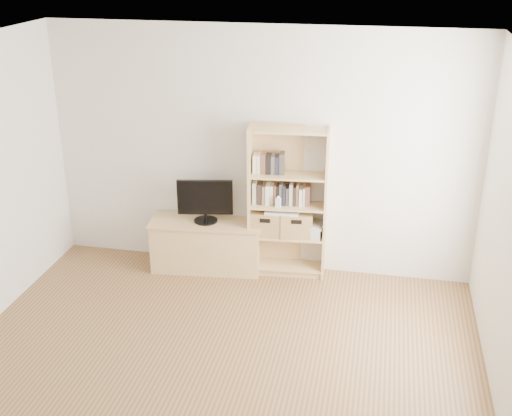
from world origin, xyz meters
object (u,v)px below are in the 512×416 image
(baby_monitor, at_px, (278,203))
(bookshelf, at_px, (287,203))
(basket_left, at_px, (267,222))
(basket_right, at_px, (296,223))
(television, at_px, (205,201))
(laptop, at_px, (282,210))
(tv_stand, at_px, (207,246))

(baby_monitor, bearing_deg, bookshelf, 57.56)
(basket_left, distance_m, basket_right, 0.32)
(television, relative_size, basket_right, 1.79)
(baby_monitor, distance_m, laptop, 0.14)
(television, relative_size, laptop, 1.68)
(basket_left, height_order, basket_right, basket_right)
(television, distance_m, basket_left, 0.69)
(bookshelf, height_order, laptop, bookshelf)
(basket_left, xyz_separation_m, laptop, (0.17, -0.00, 0.15))
(basket_right, bearing_deg, bookshelf, 174.47)
(television, height_order, laptop, television)
(laptop, bearing_deg, basket_right, 6.93)
(basket_right, bearing_deg, tv_stand, 176.90)
(tv_stand, xyz_separation_m, basket_right, (0.97, 0.08, 0.32))
(television, distance_m, baby_monitor, 0.79)
(bookshelf, relative_size, laptop, 4.65)
(bookshelf, bearing_deg, basket_left, -178.81)
(television, xyz_separation_m, baby_monitor, (0.79, -0.02, 0.06))
(tv_stand, bearing_deg, laptop, -2.16)
(basket_right, xyz_separation_m, laptop, (-0.15, -0.03, 0.14))
(baby_monitor, relative_size, basket_left, 0.32)
(bookshelf, xyz_separation_m, basket_right, (0.10, 0.00, -0.23))
(tv_stand, relative_size, baby_monitor, 11.28)
(baby_monitor, relative_size, basket_right, 0.31)
(bookshelf, xyz_separation_m, television, (-0.87, -0.07, -0.03))
(baby_monitor, height_order, laptop, baby_monitor)
(bookshelf, xyz_separation_m, laptop, (-0.05, -0.02, -0.08))
(basket_left, distance_m, laptop, 0.22)
(basket_left, bearing_deg, tv_stand, -178.82)
(tv_stand, relative_size, laptop, 3.32)
(tv_stand, xyz_separation_m, basket_left, (0.65, 0.05, 0.32))
(tv_stand, relative_size, television, 1.98)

